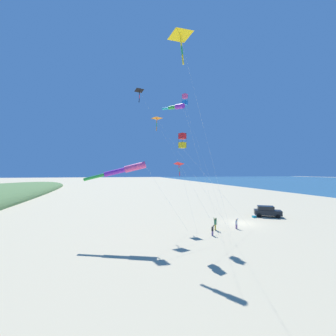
{
  "coord_description": "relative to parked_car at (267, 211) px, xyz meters",
  "views": [
    {
      "loc": [
        18.51,
        29.41,
        7.76
      ],
      "look_at": [
        11.99,
        1.98,
        8.28
      ],
      "focal_mm": 23.18,
      "sensor_mm": 36.0,
      "label": 1
    }
  ],
  "objects": [
    {
      "name": "ground_plane",
      "position": [
        6.91,
        3.25,
        -0.95
      ],
      "size": [
        600.0,
        600.0,
        0.0
      ],
      "primitive_type": "plane",
      "color": "#C6B58C"
    },
    {
      "name": "parked_car",
      "position": [
        0.0,
        0.0,
        0.0
      ],
      "size": [
        4.66,
        3.7,
        1.85
      ],
      "color": "black",
      "rests_on": "ground_plane"
    },
    {
      "name": "cooler_box",
      "position": [
        2.64,
        0.11,
        -0.74
      ],
      "size": [
        0.62,
        0.42,
        0.42
      ],
      "color": "#1EB7C6",
      "rests_on": "ground_plane"
    },
    {
      "name": "person_adult_flyer",
      "position": [
        12.57,
        5.89,
        -0.01
      ],
      "size": [
        0.58,
        0.62,
        1.73
      ],
      "color": "gold",
      "rests_on": "ground_plane"
    },
    {
      "name": "person_child_green_jacket",
      "position": [
        14.0,
        8.09,
        -0.24
      ],
      "size": [
        0.45,
        0.38,
        1.3
      ],
      "color": "#8E6B9E",
      "rests_on": "ground_plane"
    },
    {
      "name": "person_child_grey_jacket",
      "position": [
        9.45,
        5.91,
        -0.18
      ],
      "size": [
        0.47,
        0.39,
        1.42
      ],
      "color": "#8E6B9E",
      "rests_on": "ground_plane"
    },
    {
      "name": "kite_delta_red_high_left",
      "position": [
        16.56,
        2.3,
        7.97
      ],
      "size": [
        1.99,
        4.79,
        9.25
      ],
      "color": "red",
      "rests_on": "ground_plane"
    },
    {
      "name": "kite_box_striped_overhead",
      "position": [
        15.49,
        1.88,
        17.65
      ],
      "size": [
        4.46,
        5.89,
        19.44
      ],
      "color": "#EF4C93",
      "rests_on": "ground_plane"
    },
    {
      "name": "kite_windsock_rainbow_low_near",
      "position": [
        18.95,
        9.27,
        14.12
      ],
      "size": [
        7.98,
        3.81,
        15.42
      ],
      "color": "purple",
      "rests_on": "ground_plane"
    },
    {
      "name": "kite_delta_black_fish_shape",
      "position": [
        19.46,
        0.31,
        14.95
      ],
      "size": [
        9.8,
        6.34,
        16.19
      ],
      "color": "orange",
      "rests_on": "ground_plane"
    },
    {
      "name": "kite_delta_teal_far_right",
      "position": [
        19.16,
        11.87,
        20.59
      ],
      "size": [
        8.24,
        3.6,
        22.01
      ],
      "color": "yellow",
      "rests_on": "ground_plane"
    },
    {
      "name": "kite_delta_magenta_far_left",
      "position": [
        22.06,
        -0.35,
        19.2
      ],
      "size": [
        8.88,
        12.12,
        20.55
      ],
      "color": "black",
      "rests_on": "ground_plane"
    },
    {
      "name": "kite_box_green_low_center",
      "position": [
        17.9,
        8.35,
        10.49
      ],
      "size": [
        10.61,
        1.65,
        12.31
      ],
      "color": "red",
      "rests_on": "ground_plane"
    },
    {
      "name": "kite_windsock_purple_drifting",
      "position": [
        24.54,
        6.78,
        7.07
      ],
      "size": [
        12.81,
        2.01,
        9.01
      ],
      "color": "#EF4C93",
      "rests_on": "ground_plane"
    }
  ]
}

